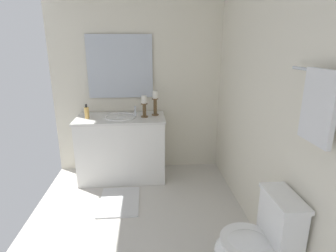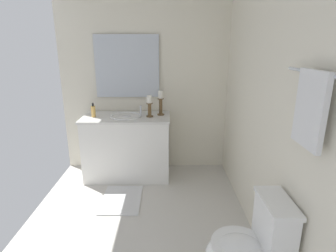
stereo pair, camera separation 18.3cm
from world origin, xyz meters
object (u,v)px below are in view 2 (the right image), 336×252
object	(u,v)px
candle_holder_short	(150,106)
towel_near_vanity	(310,109)
bath_mat	(122,199)
toilet	(249,250)
vanity_cabinet	(128,147)
candle_holder_tall	(161,102)
towel_bar	(319,74)
mirror	(127,66)
sink_basin	(126,119)
soap_bottle	(93,111)

from	to	relation	value
candle_holder_short	towel_near_vanity	distance (m)	2.20
bath_mat	candle_holder_short	bearing A→B (deg)	153.30
toilet	vanity_cabinet	bearing A→B (deg)	-149.50
toilet	candle_holder_tall	bearing A→B (deg)	-161.48
candle_holder_tall	towel_bar	world-z (taller)	towel_bar
mirror	towel_near_vanity	size ratio (longest dim) A/B	2.02
mirror	toilet	xyz separation A→B (m)	(2.11, 1.08, -1.07)
sink_basin	mirror	world-z (taller)	mirror
candle_holder_tall	towel_near_vanity	distance (m)	2.22
candle_holder_tall	towel_bar	size ratio (longest dim) A/B	0.46
candle_holder_short	vanity_cabinet	bearing A→B (deg)	-94.01
vanity_cabinet	bath_mat	distance (m)	0.75
vanity_cabinet	candle_holder_short	bearing A→B (deg)	85.99
mirror	toilet	bearing A→B (deg)	27.06
candle_holder_tall	mirror	bearing A→B (deg)	-115.67
sink_basin	mirror	distance (m)	0.70
sink_basin	mirror	xyz separation A→B (m)	(-0.28, -0.00, 0.64)
bath_mat	candle_holder_tall	bearing A→B (deg)	147.40
towel_bar	candle_holder_short	bearing A→B (deg)	-152.71
towel_near_vanity	candle_holder_short	bearing A→B (deg)	-153.13
candle_holder_tall	soap_bottle	bearing A→B (deg)	-83.57
mirror	bath_mat	distance (m)	1.69
vanity_cabinet	soap_bottle	size ratio (longest dim) A/B	6.25
soap_bottle	candle_holder_short	bearing A→B (deg)	90.58
sink_basin	soap_bottle	size ratio (longest dim) A/B	2.23
candle_holder_short	bath_mat	bearing A→B (deg)	-26.70
mirror	soap_bottle	size ratio (longest dim) A/B	4.68
candle_holder_short	bath_mat	world-z (taller)	candle_holder_short
vanity_cabinet	towel_bar	size ratio (longest dim) A/B	1.63
mirror	candle_holder_short	bearing A→B (deg)	45.22
sink_basin	candle_holder_tall	world-z (taller)	candle_holder_tall
vanity_cabinet	toilet	xyz separation A→B (m)	(1.83, 1.08, -0.05)
candle_holder_short	toilet	size ratio (longest dim) A/B	0.36
vanity_cabinet	mirror	world-z (taller)	mirror
sink_basin	towel_near_vanity	distance (m)	2.41
vanity_cabinet	toilet	distance (m)	2.13
candle_holder_short	toilet	xyz separation A→B (m)	(1.81, 0.78, -0.61)
toilet	candle_holder_short	bearing A→B (deg)	-156.82
sink_basin	towel_near_vanity	world-z (taller)	towel_near_vanity
vanity_cabinet	candle_holder_short	distance (m)	0.64
toilet	towel_bar	xyz separation A→B (m)	(0.12, 0.22, 1.20)
vanity_cabinet	towel_near_vanity	xyz separation A→B (m)	(1.95, 1.28, 0.96)
vanity_cabinet	mirror	distance (m)	1.06
soap_bottle	bath_mat	xyz separation A→B (m)	(0.60, 0.41, -0.90)
vanity_cabinet	bath_mat	size ratio (longest dim) A/B	1.87
sink_basin	candle_holder_short	world-z (taller)	candle_holder_short
towel_near_vanity	bath_mat	world-z (taller)	towel_near_vanity
sink_basin	candle_holder_short	size ratio (longest dim) A/B	1.47
soap_bottle	bath_mat	bearing A→B (deg)	34.28
sink_basin	candle_holder_short	distance (m)	0.35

